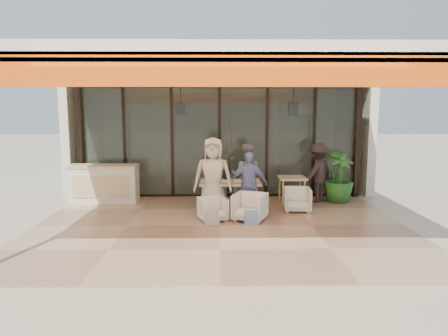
% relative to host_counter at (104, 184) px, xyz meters
% --- Properties ---
extents(ground, '(70.00, 70.00, 0.00)m').
position_rel_host_counter_xyz_m(ground, '(3.13, -2.30, -0.53)').
color(ground, '#C6B293').
rests_on(ground, ground).
extents(terrace_floor, '(8.00, 6.00, 0.01)m').
position_rel_host_counter_xyz_m(terrace_floor, '(3.13, -2.30, -0.53)').
color(terrace_floor, tan).
rests_on(terrace_floor, ground).
extents(terrace_structure, '(8.00, 6.00, 3.40)m').
position_rel_host_counter_xyz_m(terrace_structure, '(3.13, -2.56, 2.72)').
color(terrace_structure, silver).
rests_on(terrace_structure, ground).
extents(glass_storefront, '(8.08, 0.10, 3.20)m').
position_rel_host_counter_xyz_m(glass_storefront, '(3.13, 0.70, 1.07)').
color(glass_storefront, '#9EADA3').
rests_on(glass_storefront, ground).
extents(interior_block, '(9.05, 3.62, 3.52)m').
position_rel_host_counter_xyz_m(interior_block, '(3.14, 3.02, 1.70)').
color(interior_block, silver).
rests_on(interior_block, ground).
extents(host_counter, '(1.85, 0.65, 1.04)m').
position_rel_host_counter_xyz_m(host_counter, '(0.00, 0.00, 0.00)').
color(host_counter, silver).
rests_on(host_counter, ground).
extents(dining_table, '(1.50, 0.90, 0.93)m').
position_rel_host_counter_xyz_m(dining_table, '(3.38, -0.89, 0.16)').
color(dining_table, beige).
rests_on(dining_table, ground).
extents(chair_far_left, '(0.68, 0.65, 0.61)m').
position_rel_host_counter_xyz_m(chair_far_left, '(2.97, 0.05, -0.23)').
color(chair_far_left, white).
rests_on(chair_far_left, ground).
extents(chair_far_right, '(0.63, 0.60, 0.59)m').
position_rel_host_counter_xyz_m(chair_far_right, '(3.81, 0.05, -0.24)').
color(chair_far_right, white).
rests_on(chair_far_right, ground).
extents(chair_near_left, '(0.73, 0.71, 0.60)m').
position_rel_host_counter_xyz_m(chair_near_left, '(2.97, -1.85, -0.23)').
color(chair_near_left, white).
rests_on(chair_near_left, ground).
extents(chair_near_right, '(0.88, 0.85, 0.71)m').
position_rel_host_counter_xyz_m(chair_near_right, '(3.81, -1.85, -0.18)').
color(chair_near_right, white).
rests_on(chair_near_right, ground).
extents(diner_navy, '(0.71, 0.52, 1.79)m').
position_rel_host_counter_xyz_m(diner_navy, '(2.97, -0.45, 0.36)').
color(diner_navy, '#171B32').
rests_on(diner_navy, ground).
extents(diner_grey, '(0.87, 0.71, 1.65)m').
position_rel_host_counter_xyz_m(diner_grey, '(3.81, -0.45, 0.29)').
color(diner_grey, slate).
rests_on(diner_grey, ground).
extents(diner_cream, '(0.95, 0.65, 1.87)m').
position_rel_host_counter_xyz_m(diner_cream, '(2.97, -1.35, 0.40)').
color(diner_cream, beige).
rests_on(diner_cream, ground).
extents(diner_periwinkle, '(0.90, 0.38, 1.53)m').
position_rel_host_counter_xyz_m(diner_periwinkle, '(3.81, -1.35, 0.23)').
color(diner_periwinkle, '#737EBF').
rests_on(diner_periwinkle, ground).
extents(tote_bag_cream, '(0.30, 0.10, 0.34)m').
position_rel_host_counter_xyz_m(tote_bag_cream, '(2.97, -2.25, -0.36)').
color(tote_bag_cream, silver).
rests_on(tote_bag_cream, ground).
extents(tote_bag_blue, '(0.30, 0.10, 0.34)m').
position_rel_host_counter_xyz_m(tote_bag_blue, '(3.81, -2.25, -0.36)').
color(tote_bag_blue, '#99BFD8').
rests_on(tote_bag_blue, ground).
extents(side_table, '(0.70, 0.70, 0.74)m').
position_rel_host_counter_xyz_m(side_table, '(5.05, -0.26, 0.11)').
color(side_table, beige).
rests_on(side_table, ground).
extents(side_chair, '(0.70, 0.66, 0.67)m').
position_rel_host_counter_xyz_m(side_chair, '(5.05, -1.01, -0.20)').
color(side_chair, white).
rests_on(side_chair, ground).
extents(standing_woman, '(1.19, 1.14, 1.63)m').
position_rel_host_counter_xyz_m(standing_woman, '(5.79, -0.06, 0.28)').
color(standing_woman, black).
rests_on(standing_woman, ground).
extents(potted_palm, '(1.08, 1.08, 1.42)m').
position_rel_host_counter_xyz_m(potted_palm, '(6.35, -0.07, 0.18)').
color(potted_palm, '#1E5919').
rests_on(potted_palm, ground).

